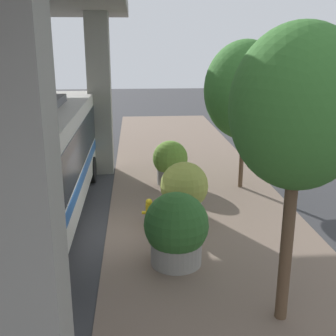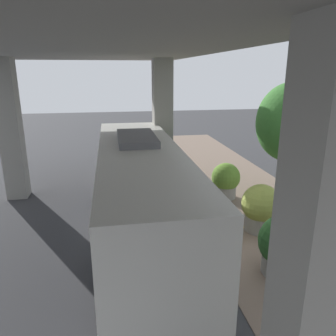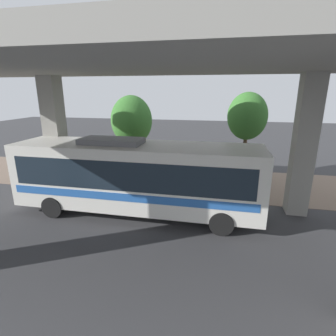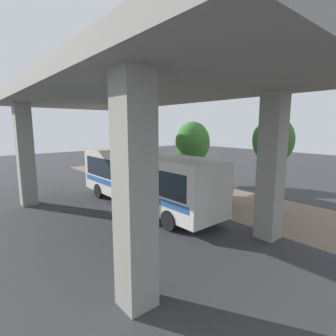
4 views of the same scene
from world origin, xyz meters
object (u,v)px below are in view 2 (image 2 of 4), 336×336
Objects in this scene: fire_hydrant at (238,228)px; planter_front at (261,208)px; planter_back at (285,246)px; planter_middle at (226,180)px; street_tree_far at (289,122)px; bus at (141,187)px.

planter_front reaches higher than fire_hydrant.
planter_back is at bearing 105.35° from fire_hydrant.
planter_front is at bearing -153.10° from fire_hydrant.
planter_middle is 0.93× the size of planter_back.
street_tree_far is at bearing -136.32° from fire_hydrant.
fire_hydrant is 0.50× the size of planter_front.
planter_back reaches higher than planter_middle.
planter_back is (0.37, 6.11, 0.02)m from planter_middle.
fire_hydrant is 1.31m from planter_front.
bus is 6.66× the size of planter_middle.
bus is 6.20× the size of planter_front.
planter_middle is 0.32× the size of street_tree_far.
planter_front is 1.00× the size of planter_back.
planter_back is 6.82m from street_tree_far.
planter_front reaches higher than planter_middle.
bus reaches higher than planter_back.
street_tree_far is (-2.97, -5.51, 2.72)m from planter_back.
planter_middle reaches higher than fire_hydrant.
planter_front is at bearing 176.78° from bus.
planter_back is at bearing 86.51° from planter_middle.
bus reaches higher than planter_middle.
planter_back is (-0.58, 2.12, 0.43)m from fire_hydrant.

